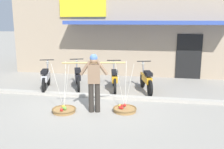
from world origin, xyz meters
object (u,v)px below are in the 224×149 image
at_px(fruit_vendor, 94,79).
at_px(motorcycle_second_in_row, 78,77).
at_px(motorcycle_nearest_shop, 46,78).
at_px(motorcycle_end_of_row, 146,80).
at_px(motorcycle_third_in_row, 114,78).
at_px(fruit_basket_right_side, 125,109).
at_px(fruit_basket_left_side, 64,110).

relative_size(fruit_vendor, motorcycle_second_in_row, 1.00).
height_order(motorcycle_nearest_shop, motorcycle_second_in_row, same).
relative_size(motorcycle_nearest_shop, motorcycle_second_in_row, 1.02).
bearing_deg(motorcycle_end_of_row, motorcycle_second_in_row, 178.43).
bearing_deg(fruit_vendor, motorcycle_end_of_row, 59.85).
bearing_deg(motorcycle_end_of_row, motorcycle_nearest_shop, -174.88).
distance_m(motorcycle_third_in_row, motorcycle_end_of_row, 1.20).
height_order(fruit_vendor, fruit_basket_right_side, fruit_vendor).
bearing_deg(fruit_basket_left_side, motorcycle_second_in_row, 99.02).
distance_m(fruit_vendor, fruit_basket_left_side, 1.26).
bearing_deg(fruit_vendor, motorcycle_third_in_row, 85.62).
bearing_deg(fruit_basket_right_side, motorcycle_end_of_row, 76.60).
height_order(fruit_vendor, motorcycle_nearest_shop, fruit_vendor).
bearing_deg(motorcycle_third_in_row, fruit_vendor, -94.38).
distance_m(motorcycle_nearest_shop, motorcycle_second_in_row, 1.20).
distance_m(fruit_basket_right_side, motorcycle_second_in_row, 3.15).
relative_size(fruit_basket_right_side, motorcycle_second_in_row, 0.84).
bearing_deg(motorcycle_nearest_shop, fruit_basket_left_side, -55.23).
height_order(fruit_basket_left_side, motorcycle_second_in_row, fruit_basket_left_side).
bearing_deg(motorcycle_end_of_row, fruit_vendor, -120.15).
distance_m(fruit_vendor, motorcycle_second_in_row, 2.82).
bearing_deg(motorcycle_nearest_shop, fruit_basket_right_side, -29.67).
bearing_deg(motorcycle_third_in_row, fruit_basket_right_side, -72.97).
xyz_separation_m(fruit_vendor, motorcycle_nearest_shop, (-2.41, 2.04, -0.53)).
bearing_deg(fruit_basket_left_side, fruit_basket_right_side, 11.94).
relative_size(fruit_basket_right_side, motorcycle_end_of_row, 0.82).
distance_m(motorcycle_nearest_shop, motorcycle_third_in_row, 2.61).
bearing_deg(fruit_vendor, motorcycle_second_in_row, 117.59).
bearing_deg(fruit_basket_right_side, motorcycle_nearest_shop, 150.33).
bearing_deg(motorcycle_end_of_row, motorcycle_third_in_row, 179.79).
bearing_deg(motorcycle_second_in_row, motorcycle_nearest_shop, -159.85).
bearing_deg(fruit_vendor, motorcycle_nearest_shop, 139.73).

